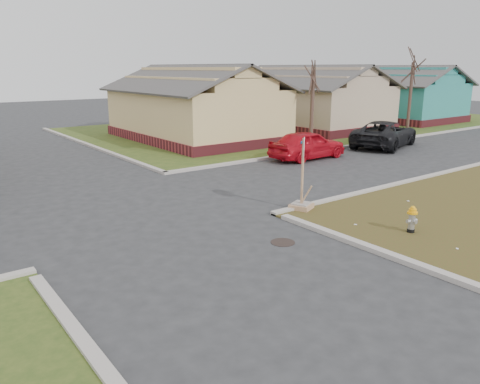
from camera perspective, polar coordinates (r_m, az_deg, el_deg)
ground at (r=11.53m, az=-4.69°, el=-7.80°), size 120.00×120.00×0.00m
verge_far_right at (r=38.90m, az=8.74°, el=8.23°), size 37.00×19.00×0.05m
curbs at (r=15.76m, az=-14.47°, el=-1.95°), size 80.00×40.00×0.12m
manhole at (r=12.40m, az=5.24°, el=-6.12°), size 0.64×0.64×0.01m
side_house_yellow at (r=30.02m, az=-5.53°, el=10.54°), size 7.60×11.60×4.70m
side_house_tan at (r=36.24m, az=8.33°, el=11.20°), size 7.60×11.60×4.70m
side_house_teal at (r=43.89m, az=17.79°, el=11.28°), size 7.60×11.60×4.70m
tree_mid_right at (r=27.57m, az=8.76°, el=9.98°), size 0.22×0.22×4.20m
tree_far_right at (r=35.54m, az=20.02°, el=10.79°), size 0.22×0.22×4.76m
fire_hydrant at (r=13.67m, az=20.23°, el=-2.97°), size 0.28×0.28×0.75m
stop_sign at (r=15.06m, az=7.55°, el=-0.19°), size 0.66×0.64×2.33m
red_sedan at (r=23.73m, az=8.22°, el=5.74°), size 4.25×1.75×1.44m
dark_pickup at (r=28.41m, az=17.23°, el=6.79°), size 5.93×4.06×1.51m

